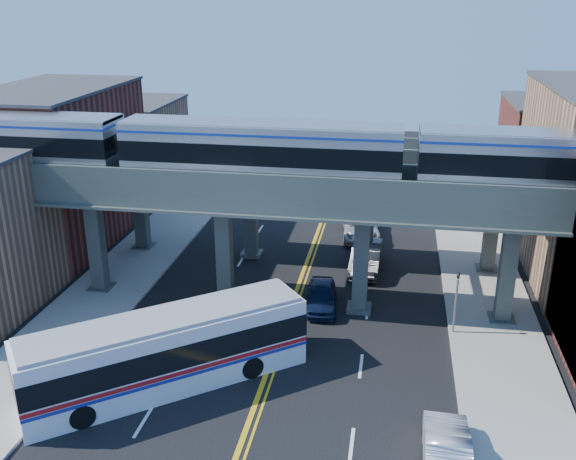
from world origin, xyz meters
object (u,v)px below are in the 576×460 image
car_lane_c (361,227)px  car_lane_d (352,206)px  traffic_signal (456,296)px  car_parked_curb (447,451)px  car_lane_a (322,296)px  transit_bus (167,352)px  transit_train (261,150)px  stop_sign (281,318)px  car_lane_b (366,257)px

car_lane_c → car_lane_d: car_lane_c is taller
traffic_signal → car_parked_curb: 10.90m
car_lane_c → car_lane_d: size_ratio=1.10×
car_lane_c → car_parked_curb: (4.85, -24.58, 0.03)m
car_lane_d → car_lane_a: bearing=-90.2°
transit_bus → transit_train: bearing=35.6°
traffic_signal → car_lane_c: size_ratio=0.72×
stop_sign → car_parked_curb: size_ratio=0.53×
car_lane_d → car_parked_curb: (5.93, -29.73, 0.07)m
traffic_signal → car_lane_a: size_ratio=0.94×
car_lane_d → car_parked_curb: 30.31m
transit_bus → car_lane_b: size_ratio=2.26×
stop_sign → car_parked_curb: (7.90, -7.75, -0.93)m
car_lane_a → car_lane_b: bearing=63.5°
transit_train → car_lane_b: transit_train is taller
car_lane_b → transit_train: bearing=-133.2°
car_lane_a → car_lane_b: car_lane_b is taller
car_parked_curb → traffic_signal: bearing=-94.3°
car_lane_a → car_lane_b: size_ratio=0.80×
traffic_signal → car_lane_b: bearing=123.2°
car_lane_a → stop_sign: bearing=-112.7°
car_lane_a → transit_train: bearing=173.0°
traffic_signal → car_lane_c: bearing=112.9°
transit_train → transit_bus: transit_train is taller
car_lane_b → stop_sign: bearing=-107.8°
car_lane_a → car_parked_curb: (6.40, -12.68, 0.08)m
car_lane_d → car_parked_curb: size_ratio=1.03×
car_lane_c → car_lane_d: 5.26m
car_lane_b → car_lane_d: 11.25m
car_lane_b → car_lane_c: (-0.69, 5.96, -0.10)m
transit_train → car_lane_c: size_ratio=8.34×
stop_sign → transit_train: bearing=111.9°
transit_train → car_lane_d: (3.98, 16.97, -8.53)m
transit_train → stop_sign: 9.25m
car_lane_b → car_lane_a: bearing=-109.5°
car_lane_b → car_parked_curb: 19.08m
car_lane_c → stop_sign: bearing=-105.8°
car_lane_c → car_lane_b: bearing=-88.9°
stop_sign → car_parked_curb: 11.11m
car_lane_c → car_parked_curb: 25.05m
car_lane_a → car_lane_b: (2.24, 5.94, 0.16)m
car_lane_c → transit_bus: bearing=-115.8°
transit_bus → car_lane_c: 22.33m
stop_sign → car_lane_d: 22.09m
car_lane_c → car_parked_curb: car_parked_curb is taller
transit_train → transit_bus: bearing=-106.3°
traffic_signal → car_lane_a: traffic_signal is taller
car_lane_d → stop_sign: bearing=-93.8°
stop_sign → car_lane_a: 5.25m
stop_sign → car_lane_b: size_ratio=0.48×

